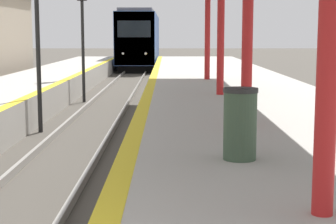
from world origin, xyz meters
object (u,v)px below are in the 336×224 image
signal_mid (39,8)px  signal_far (85,16)px  train (143,39)px  trash_bin (243,124)px

signal_mid → signal_far: 6.83m
train → signal_far: size_ratio=3.49×
train → trash_bin: train is taller
train → signal_mid: size_ratio=3.49×
signal_far → trash_bin: bearing=-73.3°
train → trash_bin: 38.19m
train → trash_bin: size_ratio=16.99×
signal_mid → signal_far: (0.18, 6.83, 0.00)m
signal_far → trash_bin: (4.31, -14.36, -1.91)m
train → signal_far: 23.74m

